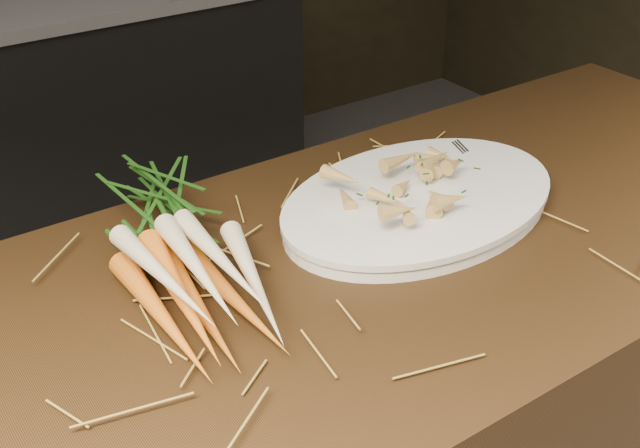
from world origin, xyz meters
The scene contains 6 objects.
back_counter centered at (0.30, 2.18, 0.42)m, with size 1.82×0.62×0.84m.
straw_bedding centered at (0.00, 0.30, 0.91)m, with size 1.40×0.60×0.02m, color olive, non-canonical shape.
root_veg_bunch centered at (0.01, 0.46, 0.95)m, with size 0.20×0.55×0.10m.
serving_platter centered at (0.41, 0.36, 0.91)m, with size 0.50×0.33×0.03m, color white, non-canonical shape.
roasted_veg_heap centered at (0.41, 0.36, 0.95)m, with size 0.24×0.18×0.06m, color #A3703A, non-canonical shape.
serving_fork centered at (0.59, 0.35, 0.93)m, with size 0.02×0.19×0.00m, color silver.
Camera 1 is at (-0.36, -0.47, 1.55)m, focal length 45.00 mm.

